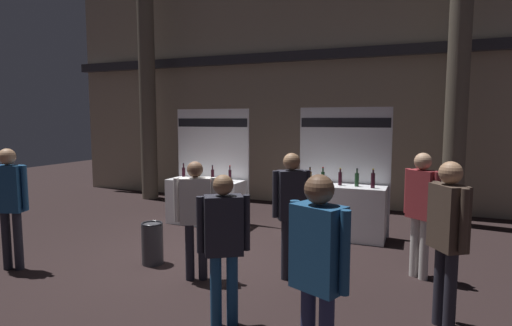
% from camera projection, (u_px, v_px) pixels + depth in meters
% --- Properties ---
extents(ground_plane, '(27.16, 27.16, 0.00)m').
position_uv_depth(ground_plane, '(200.00, 259.00, 6.57)').
color(ground_plane, black).
extents(hall_colonnade, '(13.58, 1.36, 6.94)m').
position_uv_depth(hall_colonnade, '(291.00, 72.00, 10.72)').
color(hall_colonnade, tan).
rests_on(hall_colonnade, ground_plane).
extents(exhibitor_booth_0, '(1.72, 0.72, 2.45)m').
position_uv_depth(exhibitor_booth_0, '(207.00, 196.00, 8.79)').
color(exhibitor_booth_0, white).
rests_on(exhibitor_booth_0, ground_plane).
extents(exhibitor_booth_1, '(1.75, 0.66, 2.46)m').
position_uv_depth(exhibitor_booth_1, '(340.00, 205.00, 7.76)').
color(exhibitor_booth_1, white).
rests_on(exhibitor_booth_1, ground_plane).
extents(trash_bin, '(0.33, 0.33, 0.65)m').
position_uv_depth(trash_bin, '(152.00, 243.00, 6.35)').
color(trash_bin, '#38383D').
rests_on(trash_bin, ground_plane).
extents(visitor_0, '(0.41, 0.48, 1.80)m').
position_uv_depth(visitor_0, '(448.00, 229.00, 4.31)').
color(visitor_0, '#23232D').
rests_on(visitor_0, ground_plane).
extents(visitor_1, '(0.54, 0.40, 1.80)m').
position_uv_depth(visitor_1, '(318.00, 262.00, 3.29)').
color(visitor_1, navy).
rests_on(visitor_1, ground_plane).
extents(visitor_2, '(0.49, 0.41, 1.65)m').
position_uv_depth(visitor_2, '(224.00, 237.00, 4.37)').
color(visitor_2, navy).
rests_on(visitor_2, ground_plane).
extents(visitor_3, '(0.46, 0.38, 1.77)m').
position_uv_depth(visitor_3, '(421.00, 205.00, 5.71)').
color(visitor_3, silver).
rests_on(visitor_3, ground_plane).
extents(visitor_4, '(0.47, 0.38, 1.77)m').
position_uv_depth(visitor_4, '(291.00, 205.00, 5.67)').
color(visitor_4, '#23232D').
rests_on(visitor_4, ground_plane).
extents(visitor_5, '(0.53, 0.39, 1.66)m').
position_uv_depth(visitor_5, '(196.00, 210.00, 5.65)').
color(visitor_5, '#23232D').
rests_on(visitor_5, ground_plane).
extents(visitor_7, '(0.55, 0.32, 1.81)m').
position_uv_depth(visitor_7, '(10.00, 198.00, 6.03)').
color(visitor_7, '#23232D').
rests_on(visitor_7, ground_plane).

